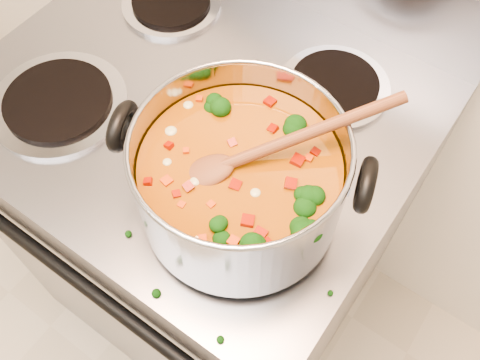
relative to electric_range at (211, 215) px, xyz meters
The scene contains 4 objects.
electric_range is the anchor object (origin of this frame).
stockpot 0.60m from the electric_range, 37.22° to the right, with size 0.35×0.29×0.17m.
wooden_spoon 0.65m from the electric_range, 31.86° to the right, with size 0.22×0.26×0.10m.
cooktop_crumbs 0.50m from the electric_range, 28.26° to the right, with size 0.38×0.25×0.01m.
Camera 1 is at (0.38, 0.70, 1.64)m, focal length 40.00 mm.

